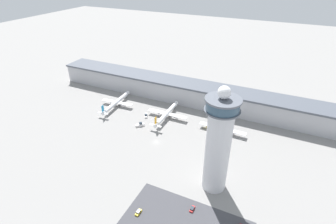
{
  "coord_description": "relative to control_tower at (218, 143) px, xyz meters",
  "views": [
    {
      "loc": [
        74.23,
        -136.33,
        115.33
      ],
      "look_at": [
        -1.37,
        22.91,
        13.28
      ],
      "focal_mm": 28.0,
      "sensor_mm": 36.0,
      "label": 1
    }
  ],
  "objects": [
    {
      "name": "control_tower",
      "position": [
        0.0,
        0.0,
        0.0
      ],
      "size": [
        18.2,
        18.2,
        64.34
      ],
      "color": "silver",
      "rests_on": "ground"
    },
    {
      "name": "service_truck_fuel",
      "position": [
        -75.19,
        52.07,
        -30.42
      ],
      "size": [
        5.21,
        7.1,
        2.56
      ],
      "color": "black",
      "rests_on": "ground"
    },
    {
      "name": "airplane_gate_charlie",
      "position": [
        -10.34,
        55.71,
        -27.28
      ],
      "size": [
        36.54,
        43.33,
        11.77
      ],
      "color": "silver",
      "rests_on": "ground"
    },
    {
      "name": "terminal_building",
      "position": [
        -50.27,
        93.31,
        -21.68
      ],
      "size": [
        276.77,
        25.0,
        19.05
      ],
      "color": "#B2B2B7",
      "rests_on": "ground"
    },
    {
      "name": "service_truck_catering",
      "position": [
        -21.86,
        57.64,
        -30.35
      ],
      "size": [
        4.98,
        6.07,
        2.76
      ],
      "color": "black",
      "rests_on": "ground"
    },
    {
      "name": "airplane_gate_bravo",
      "position": [
        -58.17,
        57.45,
        -27.12
      ],
      "size": [
        34.82,
        42.88,
        11.81
      ],
      "color": "white",
      "rests_on": "ground"
    },
    {
      "name": "ground_plane",
      "position": [
        -50.27,
        23.31,
        -31.3
      ],
      "size": [
        1000.0,
        1000.0,
        0.0
      ],
      "primitive_type": "plane",
      "color": "gray"
    },
    {
      "name": "car_yellow_taxi",
      "position": [
        -29.88,
        -35.94,
        -30.71
      ],
      "size": [
        2.01,
        4.48,
        1.52
      ],
      "color": "black",
      "rests_on": "ground"
    },
    {
      "name": "car_black_suv",
      "position": [
        -5.05,
        -21.69,
        -30.77
      ],
      "size": [
        1.9,
        4.41,
        1.4
      ],
      "color": "black",
      "rests_on": "ground"
    },
    {
      "name": "service_truck_baggage",
      "position": [
        -72.17,
        36.96,
        -30.21
      ],
      "size": [
        6.6,
        6.93,
        3.13
      ],
      "color": "black",
      "rests_on": "ground"
    },
    {
      "name": "airplane_gate_alpha",
      "position": [
        -108.34,
        56.45,
        -27.29
      ],
      "size": [
        30.27,
        44.57,
        11.34
      ],
      "color": "white",
      "rests_on": "ground"
    }
  ]
}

